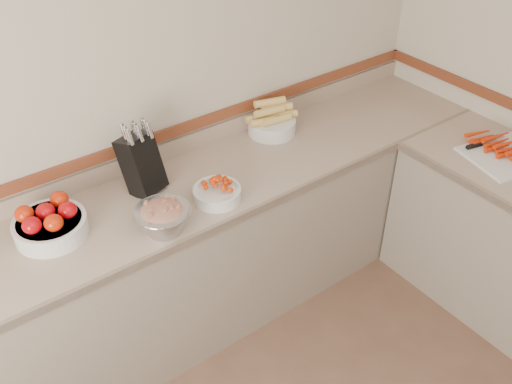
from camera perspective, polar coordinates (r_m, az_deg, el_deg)
back_wall at (r=2.85m, az=-13.71°, el=8.63°), size 4.00×0.00×4.00m
counter_back at (r=3.10m, az=-8.90°, el=-7.54°), size 4.00×0.65×1.08m
knife_block at (r=2.82m, az=-11.43°, el=2.91°), size 0.21×0.23×0.39m
tomato_bowl at (r=2.70m, az=-19.93°, el=-2.96°), size 0.33×0.33×0.16m
cherry_tomato_bowl at (r=2.77m, az=-3.95°, el=0.02°), size 0.24×0.24×0.13m
corn_bowl at (r=3.29m, az=1.58°, el=7.00°), size 0.31×0.28×0.20m
rhubarb_bowl at (r=2.59m, az=-9.29°, el=-2.56°), size 0.26×0.26×0.15m
cutting_board at (r=3.39m, az=23.89°, el=3.70°), size 0.53×0.47×0.07m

